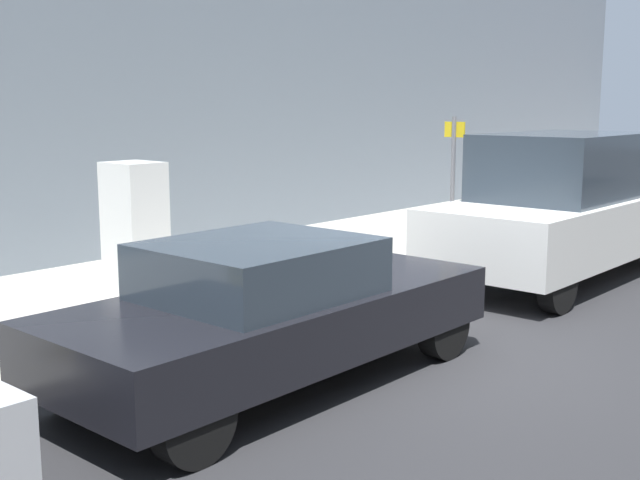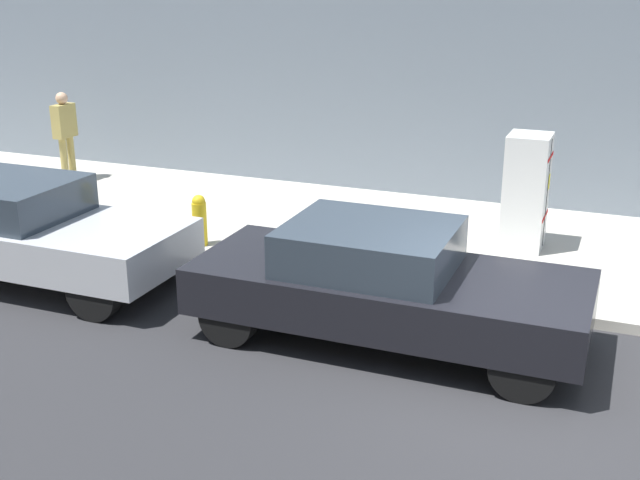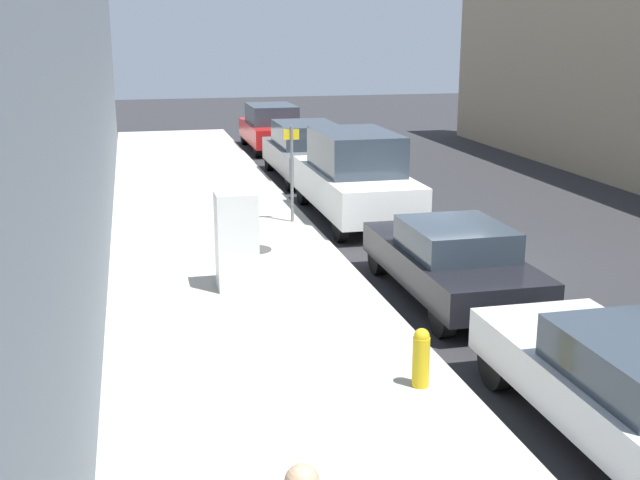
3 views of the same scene
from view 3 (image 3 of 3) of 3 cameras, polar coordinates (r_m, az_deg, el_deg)
ground_plane at (r=15.93m, az=9.06°, el=-2.05°), size 80.00×80.00×0.00m
sidewalk_slab at (r=14.88m, az=-5.97°, el=-2.88°), size 4.59×44.00×0.14m
discarded_refrigerator at (r=14.03m, az=-5.95°, el=-0.05°), size 0.71×0.61×1.71m
manhole_cover at (r=16.60m, az=-4.67°, el=-0.69°), size 0.70×0.70×0.02m
street_sign_post at (r=18.73m, az=-2.01°, el=5.13°), size 0.36×0.07×2.26m
fire_hydrant at (r=10.38m, az=7.20°, el=-8.24°), size 0.22×0.22×0.79m
parked_sedan_silver at (r=9.62m, az=21.55°, el=-9.90°), size 1.80×4.79×1.41m
parked_sedan_dark at (r=14.00m, az=9.30°, el=-1.37°), size 1.82×4.49×1.39m
parked_van_white at (r=19.59m, az=2.50°, el=4.57°), size 2.01×5.19×2.17m
parked_suv_gray at (r=24.97m, az=-0.99°, el=6.40°), size 1.99×4.69×1.74m
parked_suv_red at (r=31.03m, az=-3.46°, el=8.03°), size 1.92×4.57×1.73m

